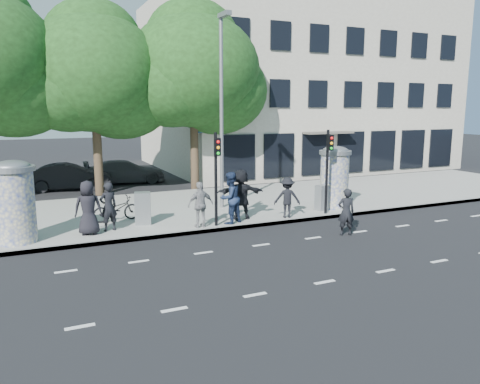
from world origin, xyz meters
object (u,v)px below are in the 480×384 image
traffic_pole_near (216,169)px  ped_e (201,205)px  ped_c (230,198)px  car_right (125,172)px  ped_b (108,207)px  cabinet_right (322,198)px  ped_d (287,198)px  ad_column_right (334,176)px  bicycle (116,209)px  cabinet_left (143,208)px  man_road (346,212)px  car_mid (69,177)px  ped_a (88,208)px  traffic_pole_far (328,163)px  street_lamp (222,98)px  ped_f (241,194)px  ad_column_left (15,200)px

traffic_pole_near → ped_e: bearing=174.6°
ped_c → car_right: (-1.58, 12.06, -0.44)m
ped_b → cabinet_right: (8.70, -0.27, -0.33)m
ped_e → ped_c: bearing=-178.2°
cabinet_right → ped_d: bearing=178.7°
ad_column_right → bicycle: ad_column_right is taller
ped_b → cabinet_left: (1.29, 0.44, -0.26)m
ped_d → cabinet_left: bearing=11.4°
man_road → car_mid: (-8.05, 13.61, -0.11)m
ped_d → cabinet_right: ped_d is taller
cabinet_left → cabinet_right: (7.40, -0.71, -0.07)m
ped_a → ped_b: bearing=-155.9°
car_right → traffic_pole_far: bearing=-149.8°
ped_c → ped_e: size_ratio=1.16×
street_lamp → ad_column_right: bearing=-23.7°
ped_f → car_mid: bearing=-47.3°
cabinet_right → car_mid: (-9.19, 10.44, 0.04)m
ad_column_left → ped_f: bearing=-0.4°
ad_column_right → street_lamp: size_ratio=0.33×
ped_d → bicycle: ped_d is taller
street_lamp → traffic_pole_near: bearing=-116.2°
ad_column_right → ped_f: 4.55m
car_right → cabinet_left: bearing=177.5°
traffic_pole_far → bicycle: size_ratio=1.89×
ped_a → ped_c: ped_c is taller
cabinet_left → ad_column_right: bearing=11.3°
ad_column_right → man_road: 4.00m
car_mid → car_right: car_mid is taller
ped_a → cabinet_left: bearing=-154.4°
traffic_pole_far → ped_f: size_ratio=1.74×
traffic_pole_far → street_lamp: size_ratio=0.42×
man_road → cabinet_left: bearing=-14.8°
street_lamp → man_road: (2.46, -5.36, -3.96)m
traffic_pole_near → bicycle: size_ratio=1.89×
ped_b → ped_e: bearing=148.9°
ad_column_left → traffic_pole_near: traffic_pole_near is taller
traffic_pole_far → bicycle: traffic_pole_far is taller
ad_column_left → ped_b: 2.97m
cabinet_right → car_mid: size_ratio=0.24×
cabinet_right → car_mid: bearing=114.7°
man_road → ped_e: bearing=-13.0°
ped_c → cabinet_left: (-2.99, 1.19, -0.37)m
ped_e → cabinet_right: 5.65m
traffic_pole_near → car_mid: bearing=110.7°
ped_c → ped_d: (2.41, -0.07, -0.17)m
ped_f → car_right: ped_f is taller
ped_c → car_mid: bearing=-88.9°
ped_a → ped_e: ped_a is taller
ped_e → cabinet_right: bearing=-177.7°
car_right → traffic_pole_near: bearing=-170.5°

